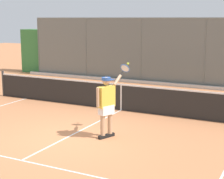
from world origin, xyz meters
The scene contains 5 objects.
ground_plane centered at (0.00, 0.00, 0.00)m, with size 60.00×60.00×0.00m, color #C67A4C.
court_line_markings centered at (0.00, 2.17, 0.00)m, with size 8.74×9.84×0.01m.
fence_backdrop centered at (0.00, -9.89, 1.30)m, with size 19.16×1.37×3.30m.
tennis_net centered at (0.00, -3.58, 0.49)m, with size 11.23×0.09×1.07m.
tennis_player centered at (-0.98, -0.60, 1.00)m, with size 0.49×1.40×1.99m.
Camera 1 is at (-5.58, 8.12, 3.26)m, focal length 59.30 mm.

